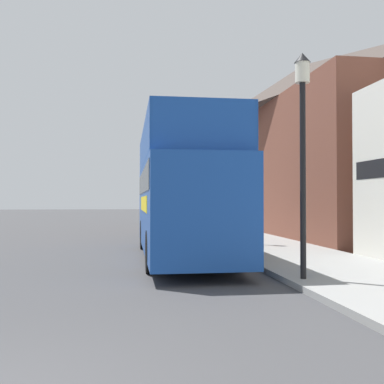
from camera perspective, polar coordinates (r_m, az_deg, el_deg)
ground_plane at (r=24.98m, az=-12.31°, el=-5.34°), size 144.00×144.00×0.00m
sidewalk at (r=22.59m, az=5.39°, el=-5.63°), size 3.79×108.00×0.14m
brick_terrace_rear at (r=26.94m, az=14.08°, el=5.39°), size 6.00×20.00×9.77m
tour_bus at (r=14.57m, az=-1.36°, el=-0.92°), size 2.60×9.73×4.18m
parked_car_ahead_of_bus at (r=22.81m, az=-2.49°, el=-4.05°), size 1.99×4.45×1.43m
lamp_post_nearest at (r=10.35m, az=13.87°, el=8.44°), size 0.35×0.35×5.01m
lamp_post_second at (r=18.35m, az=4.04°, el=4.51°), size 0.35×0.35×5.15m
lamp_post_third at (r=26.54m, az=0.02°, el=1.85°), size 0.35×0.35×4.44m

